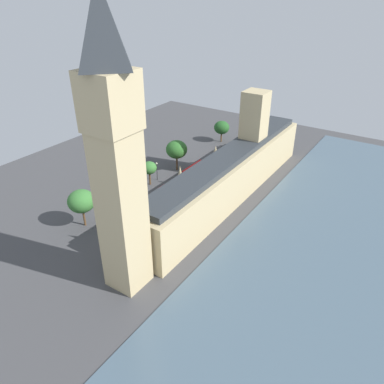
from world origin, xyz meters
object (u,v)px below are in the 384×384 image
object	(u,v)px
car_blue_kerbside	(214,162)
pedestrian_opposite_hall	(220,176)
plane_tree_under_trees	(149,168)
plane_tree_far_end	(81,201)
parliament_building	(232,171)
street_lamp_slot_11	(157,168)
pedestrian_corner	(245,159)
clock_tower	(115,152)
plane_tree_slot_10	(222,128)
double_decker_bus_near_tower	(194,172)
plane_tree_trailing	(177,149)
pedestrian_leading	(248,154)
double_decker_bus_by_river_gate	(157,199)
car_silver_midblock	(227,150)

from	to	relation	value
car_blue_kerbside	pedestrian_opposite_hall	xyz separation A→B (m)	(-7.16, 8.38, -0.17)
plane_tree_under_trees	plane_tree_far_end	world-z (taller)	plane_tree_far_end
pedestrian_opposite_hall	plane_tree_far_end	size ratio (longest dim) A/B	0.16
parliament_building	plane_tree_far_end	xyz separation A→B (m)	(23.86, 35.96, -0.30)
street_lamp_slot_11	pedestrian_corner	bearing A→B (deg)	-120.24
clock_tower	plane_tree_slot_10	xyz separation A→B (m)	(23.46, -80.55, -23.72)
double_decker_bus_near_tower	plane_tree_far_end	bearing A→B (deg)	-104.43
parliament_building	plane_tree_trailing	xyz separation A→B (m)	(23.23, -4.46, -0.13)
clock_tower	plane_tree_under_trees	xyz separation A→B (m)	(24.03, -36.23, -23.93)
car_blue_kerbside	plane_tree_trailing	xyz separation A→B (m)	(8.36, 11.00, 6.52)
parliament_building	street_lamp_slot_11	xyz separation A→B (m)	(24.08, 5.28, -3.24)
plane_tree_slot_10	plane_tree_far_end	bearing A→B (deg)	89.72
street_lamp_slot_11	double_decker_bus_near_tower	bearing A→B (deg)	-144.54
pedestrian_leading	street_lamp_slot_11	distance (m)	37.23
plane_tree_far_end	double_decker_bus_by_river_gate	bearing A→B (deg)	-120.58
street_lamp_slot_11	plane_tree_slot_10	bearing A→B (deg)	-90.80
plane_tree_under_trees	plane_tree_trailing	world-z (taller)	plane_tree_trailing
double_decker_bus_by_river_gate	plane_tree_slot_10	distance (m)	55.03
plane_tree_trailing	plane_tree_under_trees	bearing A→B (deg)	86.40
car_silver_midblock	pedestrian_opposite_hall	size ratio (longest dim) A/B	2.73
plane_tree_slot_10	street_lamp_slot_11	xyz separation A→B (m)	(0.57, 40.69, -1.61)
car_silver_midblock	car_blue_kerbside	size ratio (longest dim) A/B	0.89
car_silver_midblock	car_blue_kerbside	distance (m)	11.73
double_decker_bus_near_tower	pedestrian_corner	xyz separation A→B (m)	(-7.30, -22.30, -1.88)
pedestrian_leading	plane_tree_far_end	size ratio (longest dim) A/B	0.17
double_decker_bus_by_river_gate	plane_tree_trailing	bearing A→B (deg)	111.02
clock_tower	car_blue_kerbside	xyz separation A→B (m)	(14.82, -60.60, -28.75)
double_decker_bus_near_tower	plane_tree_far_end	size ratio (longest dim) A/B	1.03
car_silver_midblock	plane_tree_far_end	world-z (taller)	plane_tree_far_end
clock_tower	plane_tree_trailing	size ratio (longest dim) A/B	5.48
pedestrian_corner	plane_tree_trailing	distance (m)	26.21
double_decker_bus_by_river_gate	plane_tree_under_trees	distance (m)	14.60
clock_tower	pedestrian_leading	xyz separation A→B (m)	(7.78, -73.17, -28.86)
double_decker_bus_near_tower	plane_tree_slot_10	size ratio (longest dim) A/B	1.23
double_decker_bus_by_river_gate	plane_tree_trailing	world-z (taller)	plane_tree_trailing
double_decker_bus_by_river_gate	pedestrian_leading	bearing A→B (deg)	81.33
plane_tree_far_end	pedestrian_opposite_hall	bearing A→B (deg)	-110.56
pedestrian_opposite_hall	plane_tree_slot_10	size ratio (longest dim) A/B	0.19
car_silver_midblock	double_decker_bus_by_river_gate	world-z (taller)	double_decker_bus_by_river_gate
plane_tree_far_end	car_silver_midblock	bearing A→B (deg)	-96.82
plane_tree_under_trees	plane_tree_slot_10	size ratio (longest dim) A/B	0.91
parliament_building	double_decker_bus_near_tower	distance (m)	15.24
car_blue_kerbside	pedestrian_corner	world-z (taller)	car_blue_kerbside
parliament_building	pedestrian_corner	xyz separation A→B (m)	(7.03, -23.96, -6.78)
pedestrian_opposite_hall	plane_tree_under_trees	size ratio (longest dim) A/B	0.21
double_decker_bus_near_tower	car_blue_kerbside	bearing A→B (deg)	91.99
double_decker_bus_by_river_gate	street_lamp_slot_11	bearing A→B (deg)	126.52
parliament_building	car_blue_kerbside	bearing A→B (deg)	-46.11
plane_tree_slot_10	double_decker_bus_near_tower	bearing A→B (deg)	105.20
plane_tree_under_trees	street_lamp_slot_11	world-z (taller)	plane_tree_under_trees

